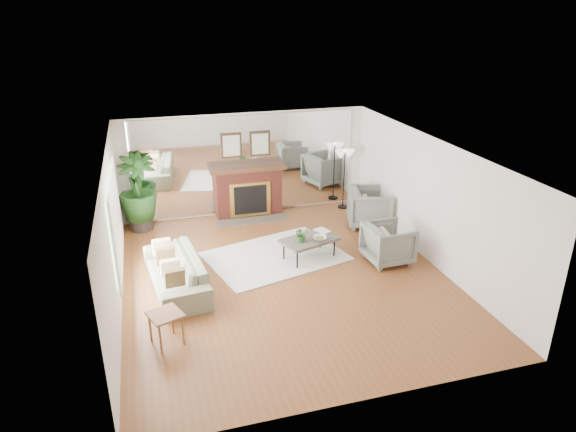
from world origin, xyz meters
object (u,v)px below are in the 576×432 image
object	(u,v)px
armchair_back	(370,207)
armchair_front	(388,243)
potted_ficus	(138,190)
floor_lamp	(345,159)
coffee_table	(309,240)
side_table	(165,318)
sofa	(176,272)
fireplace	(249,190)

from	to	relation	value
armchair_back	armchair_front	distance (m)	1.88
potted_ficus	floor_lamp	bearing A→B (deg)	0.00
coffee_table	side_table	xyz separation A→B (m)	(-2.99, -2.10, 0.03)
armchair_back	side_table	world-z (taller)	armchair_back
coffee_table	sofa	xyz separation A→B (m)	(-2.72, -0.44, -0.09)
fireplace	armchair_back	size ratio (longest dim) A/B	2.07
side_table	floor_lamp	bearing A→B (deg)	44.24
fireplace	sofa	world-z (taller)	fireplace
sofa	armchair_back	bearing A→B (deg)	103.81
side_table	floor_lamp	xyz separation A→B (m)	(4.73, 4.61, 0.85)
armchair_back	coffee_table	bearing A→B (deg)	141.76
armchair_back	potted_ficus	size ratio (longest dim) A/B	0.55
armchair_front	floor_lamp	xyz separation A→B (m)	(0.25, 3.05, 0.90)
armchair_front	potted_ficus	world-z (taller)	potted_ficus
side_table	potted_ficus	bearing A→B (deg)	93.45
armchair_front	potted_ficus	xyz separation A→B (m)	(-4.76, 3.05, 0.56)
sofa	armchair_front	bearing A→B (deg)	81.96
fireplace	side_table	distance (m)	5.30
armchair_back	potted_ficus	world-z (taller)	potted_ficus
armchair_front	side_table	size ratio (longest dim) A/B	1.47
fireplace	potted_ficus	world-z (taller)	fireplace
armchair_back	potted_ficus	distance (m)	5.35
armchair_back	sofa	bearing A→B (deg)	128.34
fireplace	armchair_front	world-z (taller)	fireplace
sofa	armchair_back	distance (m)	4.94
side_table	floor_lamp	distance (m)	6.66
armchair_front	floor_lamp	size ratio (longest dim) A/B	0.58
armchair_front	potted_ficus	bearing A→B (deg)	54.15
armchair_front	floor_lamp	bearing A→B (deg)	-7.86
fireplace	sofa	distance (m)	3.72
side_table	armchair_front	bearing A→B (deg)	19.15
fireplace	side_table	xyz separation A→B (m)	(-2.30, -4.77, -0.22)
armchair_back	potted_ficus	bearing A→B (deg)	94.74
fireplace	coffee_table	distance (m)	2.76
armchair_front	side_table	xyz separation A→B (m)	(-4.48, -1.56, 0.04)
sofa	armchair_front	world-z (taller)	armchair_front
floor_lamp	sofa	bearing A→B (deg)	-146.60
coffee_table	sofa	distance (m)	2.75
coffee_table	potted_ficus	xyz separation A→B (m)	(-3.27, 2.50, 0.54)
side_table	fireplace	bearing A→B (deg)	64.20
fireplace	armchair_back	distance (m)	2.95
armchair_back	armchair_front	world-z (taller)	armchair_back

